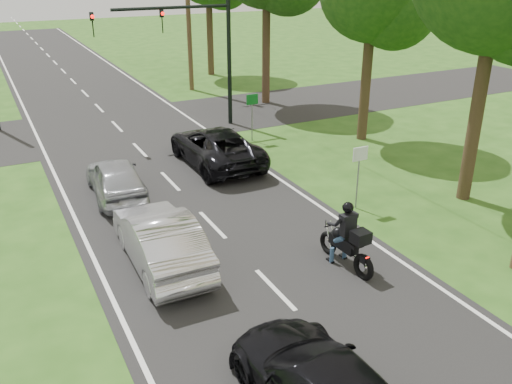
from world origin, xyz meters
TOP-DOWN VIEW (x-y plane):
  - ground at (0.00, 0.00)m, footprint 140.00×140.00m
  - road at (0.00, 10.00)m, footprint 8.00×100.00m
  - cross_road at (0.00, 16.00)m, footprint 60.00×7.00m
  - motorcycle_rider at (2.23, 0.11)m, footprint 0.62×2.18m
  - dark_suv at (2.25, 8.94)m, footprint 2.43×5.27m
  - silver_sedan at (-2.11, 2.46)m, footprint 1.68×4.59m
  - silver_suv at (-2.07, 7.50)m, footprint 1.84×4.12m
  - traffic_signal at (3.34, 14.00)m, footprint 6.38×0.44m
  - utility_pole_far at (6.20, 22.00)m, footprint 1.60×0.28m
  - sign_white at (4.70, 2.98)m, footprint 0.55×0.07m
  - sign_green at (4.90, 10.98)m, footprint 0.55×0.07m

SIDE VIEW (x-z plane):
  - ground at x=0.00m, z-range 0.00..0.00m
  - cross_road at x=0.00m, z-range 0.00..0.01m
  - road at x=0.00m, z-range 0.00..0.01m
  - silver_suv at x=-2.07m, z-range 0.01..1.39m
  - motorcycle_rider at x=2.23m, z-range -0.20..1.68m
  - dark_suv at x=2.25m, z-range 0.01..1.48m
  - silver_sedan at x=-2.11m, z-range 0.01..1.52m
  - sign_white at x=4.70m, z-range 0.54..2.66m
  - sign_green at x=4.90m, z-range 0.54..2.66m
  - traffic_signal at x=3.34m, z-range 1.14..7.14m
  - utility_pole_far at x=6.20m, z-range 0.08..10.08m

